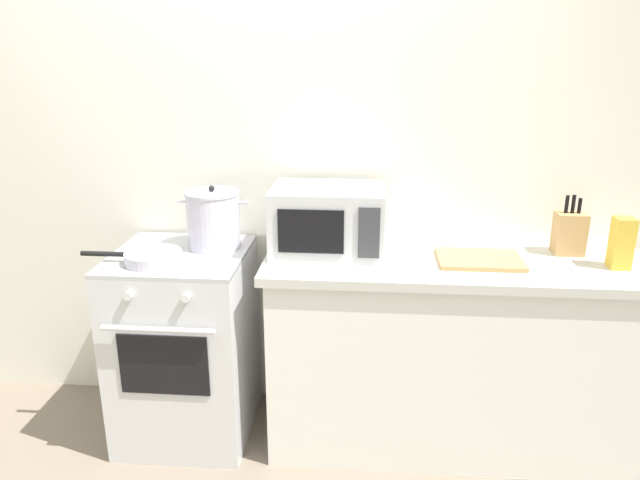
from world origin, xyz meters
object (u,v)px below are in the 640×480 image
Objects in this scene: cutting_board at (480,259)px; pasta_box at (622,243)px; knife_block at (569,233)px; stove at (186,344)px; stock_pot at (213,219)px; microwave at (328,220)px; frying_pan at (152,257)px.

pasta_box reaches higher than cutting_board.
knife_block is (0.41, 0.14, 0.09)m from cutting_board.
knife_block is at bearing 4.60° from stove.
pasta_box is (0.16, -0.17, 0.01)m from knife_block.
pasta_box is at bearing -4.29° from stock_pot.
microwave is 1.24m from pasta_box.
knife_block is (1.61, 0.04, -0.04)m from stock_pot.
stove is 2.08× the size of frying_pan.
stock_pot is at bearing 175.71° from pasta_box.
microwave is 1.39× the size of cutting_board.
microwave reaches higher than knife_block.
microwave is 1.08m from knife_block.
cutting_board is 1.64× the size of pasta_box.
stove is 0.51m from frying_pan.
stock_pot is 1.61m from knife_block.
stock_pot is 1.51× the size of pasta_box.
stove is 2.56× the size of cutting_board.
microwave reaches higher than pasta_box.
pasta_box reaches higher than frying_pan.
microwave is (0.53, -0.02, 0.02)m from stock_pot.
stock_pot is 0.93× the size of cutting_board.
microwave is at bearing -2.68° from stock_pot.
frying_pan is 1.85m from knife_block.
stove is 1.84× the size of microwave.
cutting_board reaches higher than stove.
pasta_box is at bearing -3.01° from cutting_board.
microwave is 0.69m from cutting_board.
knife_block is 1.24× the size of pasta_box.
pasta_box is (1.99, 0.10, 0.08)m from frying_pan.
stock_pot is (0.14, 0.10, 0.59)m from stove.
frying_pan is (-0.22, -0.24, -0.11)m from stock_pot.
frying_pan is at bearing -174.61° from cutting_board.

